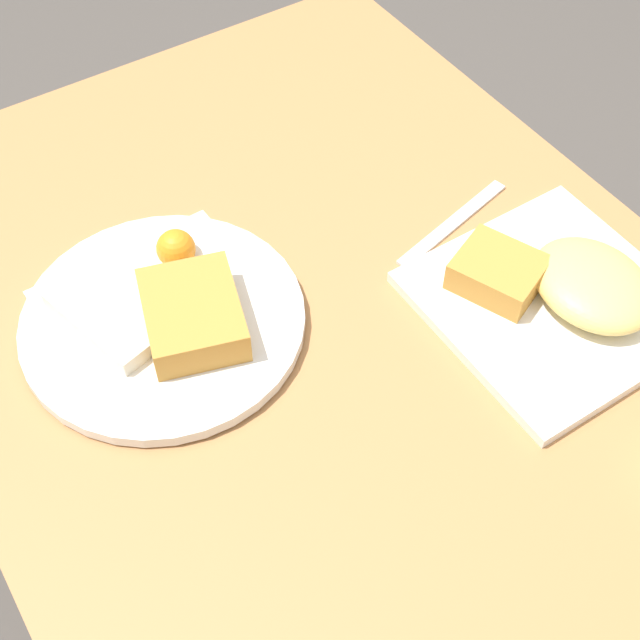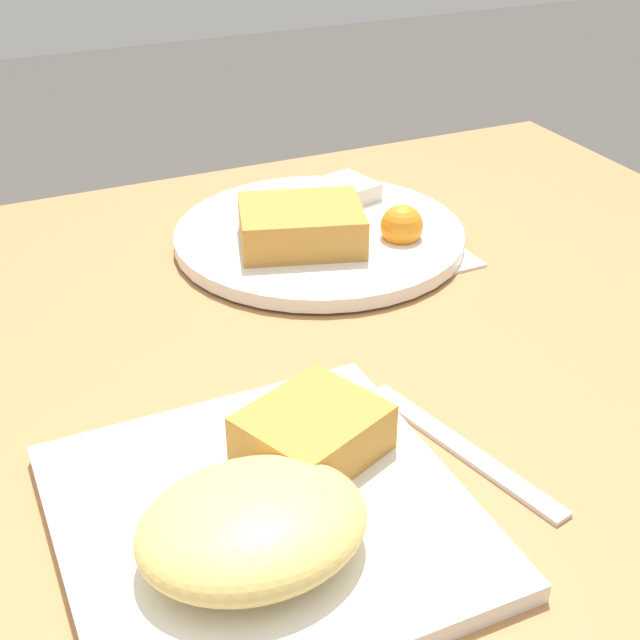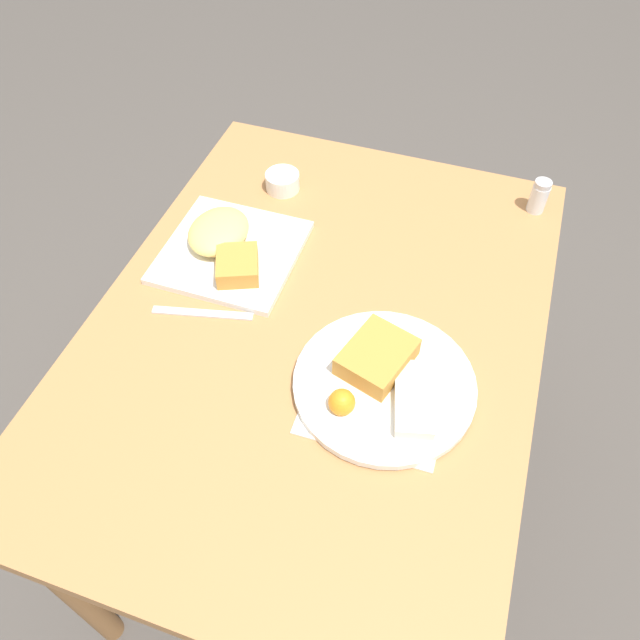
# 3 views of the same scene
# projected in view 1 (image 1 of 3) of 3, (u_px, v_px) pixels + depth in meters

# --- Properties ---
(ground_plane) EXTENTS (8.00, 8.00, 0.00)m
(ground_plane) POSITION_uv_depth(u_px,v_px,m) (326.00, 579.00, 1.52)
(ground_plane) COLOR #4C4742
(dining_table) EXTENTS (1.08, 0.80, 0.71)m
(dining_table) POSITION_uv_depth(u_px,v_px,m) (329.00, 365.00, 1.03)
(dining_table) COLOR #B27A47
(dining_table) RESTS_ON ground_plane
(menu_card) EXTENTS (0.18, 0.23, 0.00)m
(menu_card) POSITION_uv_depth(u_px,v_px,m) (152.00, 298.00, 0.98)
(menu_card) COLOR silver
(menu_card) RESTS_ON dining_table
(plate_square_near) EXTENTS (0.26, 0.26, 0.06)m
(plate_square_near) POSITION_uv_depth(u_px,v_px,m) (560.00, 292.00, 0.96)
(plate_square_near) COLOR white
(plate_square_near) RESTS_ON dining_table
(plate_oval_far) EXTENTS (0.30, 0.30, 0.05)m
(plate_oval_far) POSITION_uv_depth(u_px,v_px,m) (166.00, 316.00, 0.95)
(plate_oval_far) COLOR white
(plate_oval_far) RESTS_ON menu_card
(butter_knife) EXTENTS (0.06, 0.19, 0.00)m
(butter_knife) POSITION_uv_depth(u_px,v_px,m) (453.00, 223.00, 1.05)
(butter_knife) COLOR silver
(butter_knife) RESTS_ON dining_table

